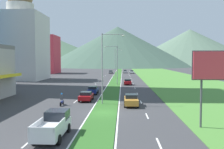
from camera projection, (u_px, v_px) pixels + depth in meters
name	position (u px, v px, depth m)	size (l,w,h in m)	color
ground_plane	(104.00, 113.00, 29.47)	(600.00, 600.00, 0.00)	#38383A
grass_median	(117.00, 78.00, 89.30)	(3.20, 240.00, 0.06)	#2D6023
grass_verge_right	(173.00, 78.00, 88.37)	(24.00, 240.00, 0.06)	#477F33
lane_dash_left_1	(29.00, 142.00, 19.06)	(0.16, 2.80, 0.01)	silver
lane_dash_left_2	(60.00, 115.00, 28.38)	(0.16, 2.80, 0.01)	silver
lane_dash_left_3	(75.00, 102.00, 37.69)	(0.16, 2.80, 0.01)	silver
lane_dash_left_4	(85.00, 93.00, 47.01)	(0.16, 2.80, 0.01)	silver
lane_dash_left_5	(91.00, 88.00, 56.32)	(0.16, 2.80, 0.01)	silver
lane_dash_left_6	(96.00, 84.00, 65.63)	(0.16, 2.80, 0.01)	silver
lane_dash_left_7	(99.00, 81.00, 74.95)	(0.16, 2.80, 0.01)	silver
lane_dash_left_8	(102.00, 79.00, 84.26)	(0.16, 2.80, 0.01)	silver
lane_dash_left_9	(104.00, 77.00, 93.58)	(0.16, 2.80, 0.01)	silver
lane_dash_left_10	(106.00, 75.00, 102.89)	(0.16, 2.80, 0.01)	silver
lane_dash_left_11	(107.00, 74.00, 112.20)	(0.16, 2.80, 0.01)	silver
lane_dash_left_12	(108.00, 73.00, 121.52)	(0.16, 2.80, 0.01)	silver
lane_dash_left_13	(109.00, 72.00, 130.83)	(0.16, 2.80, 0.01)	silver
lane_dash_right_1	(159.00, 144.00, 18.60)	(0.16, 2.80, 0.01)	silver
lane_dash_right_2	(147.00, 116.00, 27.92)	(0.16, 2.80, 0.01)	silver
lane_dash_right_3	(141.00, 102.00, 37.23)	(0.16, 2.80, 0.01)	silver
lane_dash_right_4	(137.00, 94.00, 46.55)	(0.16, 2.80, 0.01)	silver
lane_dash_right_5	(135.00, 88.00, 55.86)	(0.16, 2.80, 0.01)	silver
lane_dash_right_6	(133.00, 84.00, 65.17)	(0.16, 2.80, 0.01)	silver
lane_dash_right_7	(132.00, 81.00, 74.49)	(0.16, 2.80, 0.01)	silver
lane_dash_right_8	(131.00, 79.00, 83.80)	(0.16, 2.80, 0.01)	silver
lane_dash_right_9	(130.00, 77.00, 93.12)	(0.16, 2.80, 0.01)	silver
lane_dash_right_10	(129.00, 75.00, 102.43)	(0.16, 2.80, 0.01)	silver
lane_dash_right_11	(129.00, 74.00, 111.74)	(0.16, 2.80, 0.01)	silver
lane_dash_right_12	(128.00, 73.00, 121.06)	(0.16, 2.80, 0.01)	silver
lane_dash_right_13	(128.00, 72.00, 130.37)	(0.16, 2.80, 0.01)	silver
edge_line_median_left	(112.00, 78.00, 89.38)	(0.16, 240.00, 0.01)	silver
edge_line_median_right	(121.00, 78.00, 89.22)	(0.16, 240.00, 0.01)	silver
domed_building	(21.00, 40.00, 79.58)	(14.85, 14.85, 31.48)	silver
midrise_colored	(44.00, 55.00, 120.20)	(13.57, 13.57, 18.60)	#D83847
hill_far_left	(38.00, 48.00, 320.95)	(218.18, 218.18, 44.93)	#47664C
hill_far_center	(118.00, 47.00, 255.18)	(154.15, 154.15, 41.81)	#3D5647
hill_far_right	(190.00, 47.00, 297.93)	(167.66, 167.66, 44.55)	#516B56
street_lamp_near	(105.00, 64.00, 35.16)	(3.41, 0.32, 10.34)	#99999E
street_lamp_mid	(116.00, 63.00, 62.50)	(3.40, 0.43, 10.18)	#99999E
street_lamp_far	(116.00, 62.00, 89.99)	(2.79, 0.46, 10.55)	#99999E
billboard_roadside	(223.00, 69.00, 22.56)	(5.72, 0.28, 7.36)	#4C4C51
car_0	(125.00, 71.00, 121.68)	(1.91, 4.60, 1.57)	#B2B2B7
car_1	(93.00, 90.00, 46.05)	(1.90, 4.02, 1.51)	navy
car_2	(86.00, 96.00, 38.36)	(2.03, 4.36, 1.48)	maroon
car_3	(111.00, 72.00, 117.38)	(1.94, 4.77, 1.55)	slate
car_4	(128.00, 82.00, 63.61)	(2.03, 4.28, 1.45)	maroon
car_5	(131.00, 100.00, 34.23)	(2.03, 4.51, 1.62)	#C6842D
car_6	(132.00, 72.00, 118.39)	(2.03, 4.44, 1.50)	silver
pickup_truck_0	(53.00, 125.00, 20.33)	(2.18, 5.40, 2.00)	silver
motorcycle_rider	(62.00, 100.00, 34.46)	(0.36, 2.00, 1.80)	black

